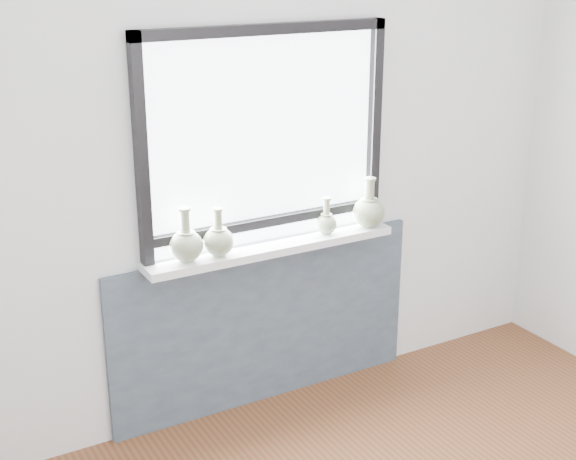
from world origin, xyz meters
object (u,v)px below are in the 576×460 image
windowsill (272,247)px  vase_d (369,210)px  vase_b (219,240)px  vase_c (326,222)px

windowsill → vase_d: size_ratio=5.01×
windowsill → vase_d: bearing=-2.3°
vase_b → windowsill: bearing=2.8°
vase_c → vase_d: 0.25m
vase_d → windowsill: bearing=177.7°
windowsill → vase_b: vase_b is taller
vase_b → vase_d: bearing=-0.5°
vase_b → vase_d: 0.85m
windowsill → vase_b: 0.31m
vase_b → vase_c: (0.60, 0.01, -0.02)m
vase_c → vase_d: size_ratio=0.73×
windowsill → vase_b: (-0.29, -0.01, 0.10)m
vase_b → vase_d: vase_d is taller
vase_b → vase_c: bearing=0.8°
windowsill → vase_d: 0.57m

